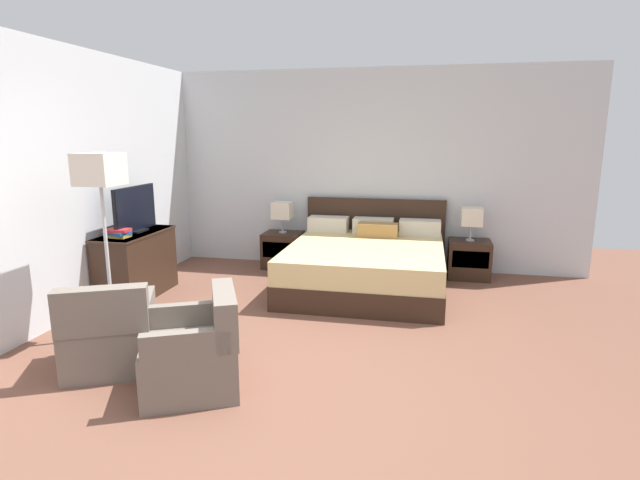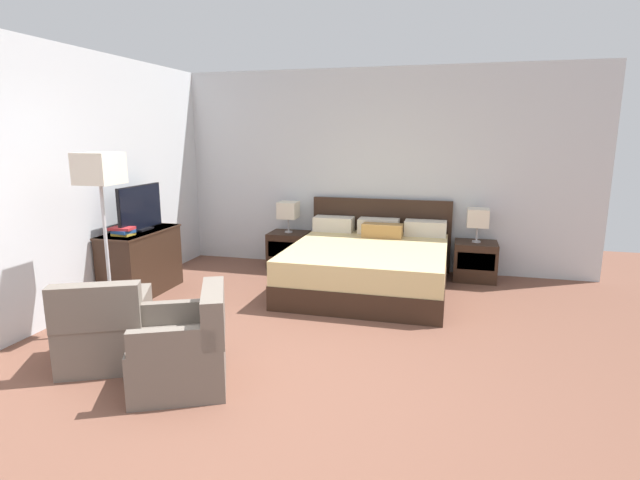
% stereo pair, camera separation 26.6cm
% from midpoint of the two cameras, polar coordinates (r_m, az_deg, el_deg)
% --- Properties ---
extents(ground_plane, '(11.90, 11.90, 0.00)m').
position_cam_midpoint_polar(ground_plane, '(3.77, -7.43, -18.30)').
color(ground_plane, brown).
extents(wall_back, '(6.37, 0.06, 2.79)m').
position_cam_midpoint_polar(wall_back, '(7.16, 3.03, 7.97)').
color(wall_back, silver).
rests_on(wall_back, ground).
extents(wall_left, '(0.06, 5.77, 2.79)m').
position_cam_midpoint_polar(wall_left, '(6.06, -26.25, 6.02)').
color(wall_left, silver).
rests_on(wall_left, ground).
extents(bed, '(1.95, 2.11, 1.01)m').
position_cam_midpoint_polar(bed, '(6.25, 4.09, -2.77)').
color(bed, '#332116').
rests_on(bed, ground).
extents(nightstand_left, '(0.54, 0.47, 0.51)m').
position_cam_midpoint_polar(nightstand_left, '(7.25, -5.30, -1.14)').
color(nightstand_left, '#332116').
rests_on(nightstand_left, ground).
extents(nightstand_right, '(0.54, 0.47, 0.51)m').
position_cam_midpoint_polar(nightstand_right, '(6.94, 15.61, -2.13)').
color(nightstand_right, '#332116').
rests_on(nightstand_right, ground).
extents(table_lamp_left, '(0.27, 0.27, 0.44)m').
position_cam_midpoint_polar(table_lamp_left, '(7.14, -5.38, 3.36)').
color(table_lamp_left, '#B7B7BC').
rests_on(table_lamp_left, nightstand_left).
extents(table_lamp_right, '(0.27, 0.27, 0.44)m').
position_cam_midpoint_polar(table_lamp_right, '(6.83, 15.88, 2.56)').
color(table_lamp_right, '#B7B7BC').
rests_on(table_lamp_right, nightstand_right).
extents(dresser, '(0.48, 1.09, 0.77)m').
position_cam_midpoint_polar(dresser, '(6.33, -21.37, -2.53)').
color(dresser, '#332116').
rests_on(dresser, ground).
extents(tv, '(0.18, 0.80, 0.54)m').
position_cam_midpoint_polar(tv, '(6.25, -21.53, 3.22)').
color(tv, black).
rests_on(tv, dresser).
extents(book_red_cover, '(0.22, 0.17, 0.03)m').
position_cam_midpoint_polar(book_red_cover, '(6.01, -23.16, 0.39)').
color(book_red_cover, gold).
rests_on(book_red_cover, dresser).
extents(book_blue_cover, '(0.24, 0.21, 0.04)m').
position_cam_midpoint_polar(book_blue_cover, '(6.01, -23.17, 0.70)').
color(book_blue_cover, '#234C8E').
rests_on(book_blue_cover, book_red_cover).
extents(book_small_top, '(0.27, 0.19, 0.03)m').
position_cam_midpoint_polar(book_small_top, '(6.01, -23.32, 1.02)').
color(book_small_top, '#B7282D').
rests_on(book_small_top, book_blue_cover).
extents(armchair_by_window, '(0.91, 0.92, 0.76)m').
position_cam_midpoint_polar(armchair_by_window, '(4.54, -24.46, -9.91)').
color(armchair_by_window, '#70665B').
rests_on(armchair_by_window, ground).
extents(armchair_companion, '(0.91, 0.91, 0.76)m').
position_cam_midpoint_polar(armchair_companion, '(3.99, -15.95, -12.34)').
color(armchair_companion, '#70665B').
rests_on(armchair_companion, ground).
extents(floor_lamp, '(0.34, 0.34, 1.74)m').
position_cam_midpoint_polar(floor_lamp, '(4.95, -25.24, 6.02)').
color(floor_lamp, '#B7B7BC').
rests_on(floor_lamp, ground).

